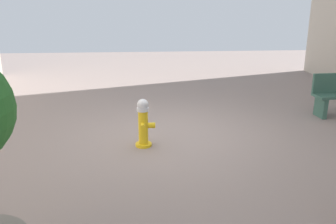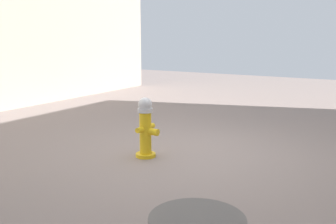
% 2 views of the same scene
% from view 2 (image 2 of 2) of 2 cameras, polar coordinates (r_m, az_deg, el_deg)
% --- Properties ---
extents(ground_plane, '(23.40, 23.40, 0.00)m').
position_cam_2_polar(ground_plane, '(5.94, 4.25, -6.10)').
color(ground_plane, gray).
extents(fire_hydrant, '(0.36, 0.39, 0.88)m').
position_cam_2_polar(fire_hydrant, '(5.70, -3.25, -2.25)').
color(fire_hydrant, gold).
rests_on(fire_hydrant, ground_plane).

